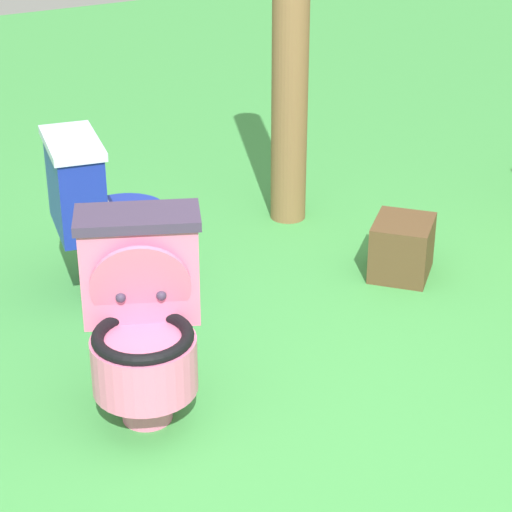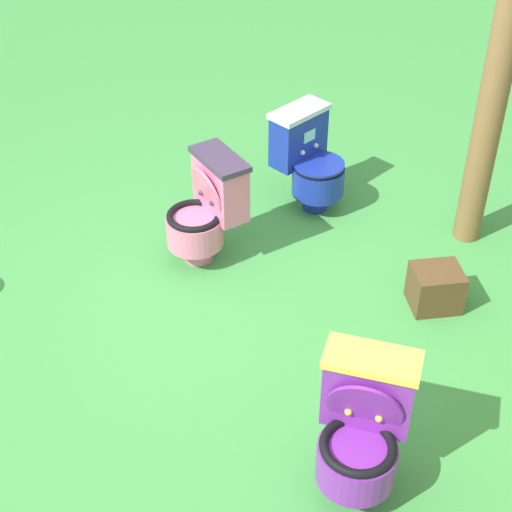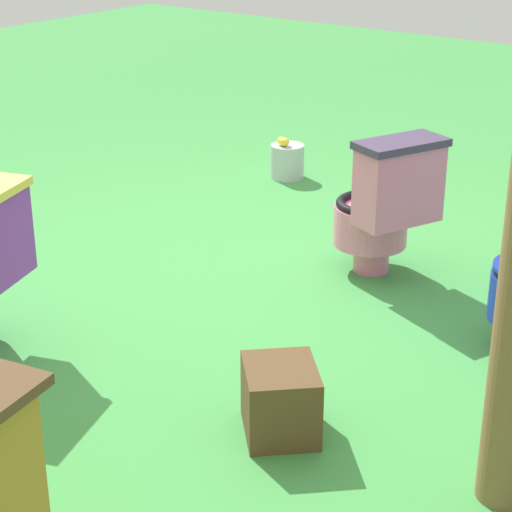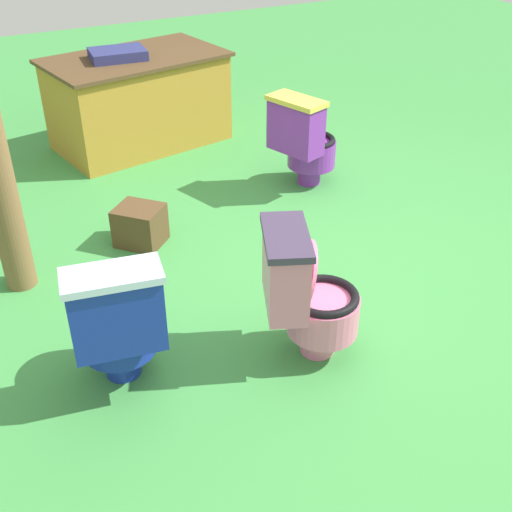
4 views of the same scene
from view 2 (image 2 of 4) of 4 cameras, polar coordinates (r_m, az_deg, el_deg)
ground at (r=4.67m, az=-2.20°, el=-5.46°), size 14.00×14.00×0.00m
toilet_blue at (r=5.56m, az=3.90°, el=7.00°), size 0.48×0.55×0.73m
toilet_purple at (r=3.71m, az=7.72°, el=-12.24°), size 0.60×0.54×0.73m
toilet_pink at (r=5.03m, az=-3.61°, el=3.45°), size 0.61×0.56×0.73m
wooden_post at (r=5.17m, az=16.53°, el=9.28°), size 0.18×0.18×1.74m
small_crate at (r=4.89m, az=12.92°, el=-2.27°), size 0.39×0.39×0.26m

